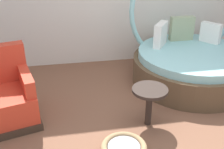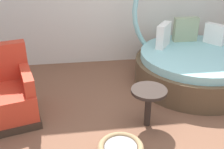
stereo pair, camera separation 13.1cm
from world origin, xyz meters
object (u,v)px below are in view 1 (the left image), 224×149
at_px(round_daybed, 191,58).
at_px(pet_basket, 124,149).
at_px(side_table, 150,95).
at_px(red_armchair, 2,98).

distance_m(round_daybed, pet_basket, 2.17).
xyz_separation_m(round_daybed, side_table, (-1.03, -1.09, 0.05)).
height_order(pet_basket, side_table, side_table).
bearing_deg(side_table, round_daybed, 46.40).
bearing_deg(side_table, pet_basket, -130.77).
distance_m(round_daybed, side_table, 1.50).
xyz_separation_m(round_daybed, red_armchair, (-2.85, -0.66, -0.05)).
bearing_deg(pet_basket, red_armchair, 146.57).
relative_size(red_armchair, side_table, 1.87).
relative_size(red_armchair, pet_basket, 1.91).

